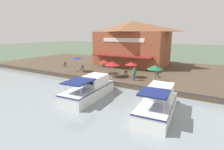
{
  "coord_description": "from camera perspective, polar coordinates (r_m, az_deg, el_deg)",
  "views": [
    {
      "loc": [
        19.04,
        13.35,
        6.77
      ],
      "look_at": [
        -1.0,
        1.73,
        1.3
      ],
      "focal_mm": 28.0,
      "sensor_mm": 36.0,
      "label": 1
    }
  ],
  "objects": [
    {
      "name": "patio_umbrella_mid_patio_left",
      "position": [
        29.53,
        -11.4,
        5.55
      ],
      "size": [
        1.89,
        1.89,
        2.55
      ],
      "color": "#B7B7B7",
      "rests_on": "quay_deck"
    },
    {
      "name": "cafe_chair_far_corner_seat",
      "position": [
        30.94,
        -9.72,
        2.49
      ],
      "size": [
        0.44,
        0.44,
        0.85
      ],
      "color": "#2D2D33",
      "rests_on": "quay_deck"
    },
    {
      "name": "cafe_chair_mid_patio",
      "position": [
        34.73,
        -15.17,
        3.39
      ],
      "size": [
        0.49,
        0.49,
        0.85
      ],
      "color": "#2D2D33",
      "rests_on": "quay_deck"
    },
    {
      "name": "patio_umbrella_back_row",
      "position": [
        25.3,
        0.03,
        3.79
      ],
      "size": [
        2.24,
        2.24,
        2.3
      ],
      "color": "#B7B7B7",
      "rests_on": "quay_deck"
    },
    {
      "name": "quay_deck",
      "position": [
        33.51,
        6.03,
        2.08
      ],
      "size": [
        22.0,
        56.0,
        0.6
      ],
      "primitive_type": "cube",
      "color": "#4C3D2D",
      "rests_on": "ground"
    },
    {
      "name": "quay_edge_fender",
      "position": [
        24.13,
        -4.64,
        -1.45
      ],
      "size": [
        0.2,
        50.4,
        0.1
      ],
      "primitive_type": "cube",
      "color": "#2D2D33",
      "rests_on": "quay_deck"
    },
    {
      "name": "cafe_chair_beside_entrance",
      "position": [
        26.2,
        14.61,
        0.3
      ],
      "size": [
        0.48,
        0.48,
        0.85
      ],
      "color": "#2D2D33",
      "rests_on": "quay_deck"
    },
    {
      "name": "motorboat_second_along",
      "position": [
        19.4,
        -6.34,
        -4.3
      ],
      "size": [
        8.2,
        3.07,
        2.29
      ],
      "color": "silver",
      "rests_on": "river_water"
    },
    {
      "name": "patio_umbrella_mid_patio_right",
      "position": [
        25.11,
        6.25,
        3.74
      ],
      "size": [
        1.84,
        1.84,
        2.28
      ],
      "color": "#B7B7B7",
      "rests_on": "quay_deck"
    },
    {
      "name": "patio_umbrella_by_entrance",
      "position": [
        22.79,
        13.86,
        2.47
      ],
      "size": [
        2.01,
        2.01,
        2.34
      ],
      "color": "#B7B7B7",
      "rests_on": "quay_deck"
    },
    {
      "name": "ground_plane",
      "position": [
        24.22,
        -4.74,
        -2.99
      ],
      "size": [
        220.0,
        220.0,
        0.0
      ],
      "primitive_type": "plane",
      "color": "#4C5B47"
    },
    {
      "name": "patio_umbrella_near_quay_edge",
      "position": [
        27.42,
        -2.59,
        4.48
      ],
      "size": [
        1.89,
        1.89,
        2.25
      ],
      "color": "#B7B7B7",
      "rests_on": "quay_deck"
    },
    {
      "name": "cafe_chair_facing_river",
      "position": [
        26.37,
        4.5,
        0.77
      ],
      "size": [
        0.51,
        0.51,
        0.85
      ],
      "color": "#2D2D33",
      "rests_on": "quay_deck"
    },
    {
      "name": "waterfront_restaurant",
      "position": [
        35.79,
        6.61,
        10.32
      ],
      "size": [
        10.4,
        14.21,
        8.6
      ],
      "color": "brown",
      "rests_on": "quay_deck"
    },
    {
      "name": "motorboat_mid_row",
      "position": [
        15.93,
        15.11,
        -8.55
      ],
      "size": [
        7.49,
        2.94,
        2.51
      ],
      "color": "white",
      "rests_on": "river_water"
    },
    {
      "name": "tree_behind_restaurant",
      "position": [
        39.05,
        11.03,
        12.0
      ],
      "size": [
        5.06,
        4.82,
        8.01
      ],
      "color": "brown",
      "rests_on": "quay_deck"
    },
    {
      "name": "person_at_quay_edge",
      "position": [
        23.68,
        7.28,
        0.96
      ],
      "size": [
        0.52,
        0.52,
        1.82
      ],
      "color": "#2D5193",
      "rests_on": "quay_deck"
    }
  ]
}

